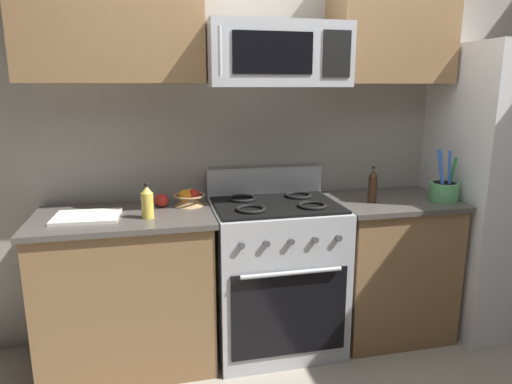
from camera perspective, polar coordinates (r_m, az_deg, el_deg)
wall_back at (r=3.03m, az=0.66°, el=7.21°), size 8.00×0.10×2.60m
counter_left at (r=2.81m, az=-15.69°, el=-11.69°), size 0.99×0.62×0.91m
range_oven at (r=2.88m, az=2.40°, el=-10.14°), size 0.76×0.66×1.09m
counter_right at (r=3.16m, az=16.08°, el=-8.83°), size 0.75×0.62×0.91m
refrigerator at (r=3.49m, az=28.74°, el=0.28°), size 0.87×0.73×1.87m
microwave at (r=2.68m, az=2.52°, el=16.65°), size 0.78×0.44×0.35m
upper_cabinets_left at (r=2.74m, az=-17.70°, el=20.11°), size 0.98×0.34×0.70m
upper_cabinets_right at (r=3.11m, az=16.54°, el=19.26°), size 0.74×0.34×0.70m
utensil_crock at (r=3.08m, az=22.40°, el=0.24°), size 0.17×0.17×0.32m
fruit_basket at (r=2.77m, az=-8.30°, el=-0.74°), size 0.19×0.19×0.10m
apple_loose at (r=2.76m, az=-11.71°, el=-1.02°), size 0.08×0.08×0.08m
cutting_board at (r=2.65m, az=-20.35°, el=-2.89°), size 0.36×0.28×0.02m
bottle_soy at (r=2.88m, az=14.34°, el=0.74°), size 0.05×0.05×0.23m
bottle_oil at (r=2.53m, az=-13.40°, el=-1.25°), size 0.07×0.07×0.19m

